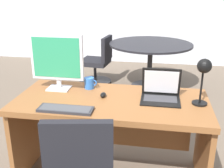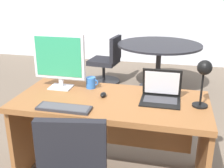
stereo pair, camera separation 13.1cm
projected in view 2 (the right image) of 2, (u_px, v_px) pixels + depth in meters
name	position (u px, v px, depth m)	size (l,w,h in m)	color
ground	(136.00, 107.00, 3.91)	(12.00, 12.00, 0.00)	#6B5B4C
desk	(112.00, 118.00, 2.39)	(1.60, 0.74, 0.74)	brown
monitor	(59.00, 58.00, 2.44)	(0.47, 0.16, 0.50)	silver
laptop	(161.00, 91.00, 2.26)	(0.32, 0.27, 0.25)	black
keyboard	(64.00, 108.00, 2.10)	(0.42, 0.14, 0.02)	#2D2D33
mouse	(103.00, 95.00, 2.33)	(0.05, 0.08, 0.04)	black
desk_lamp	(204.00, 74.00, 2.04)	(0.12, 0.14, 0.38)	black
coffee_mug	(91.00, 83.00, 2.52)	(0.11, 0.09, 0.10)	blue
meeting_table	(159.00, 55.00, 4.40)	(1.32, 1.32, 0.76)	black
meeting_chair_near	(107.00, 65.00, 4.77)	(0.56, 0.56, 0.82)	black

